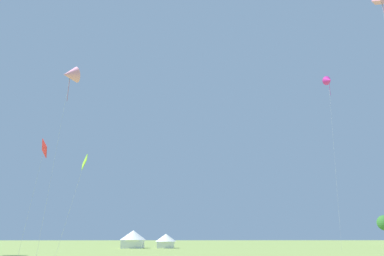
{
  "coord_description": "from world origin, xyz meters",
  "views": [
    {
      "loc": [
        -1.16,
        -2.85,
        2.16
      ],
      "look_at": [
        0.0,
        32.0,
        13.47
      ],
      "focal_mm": 31.33,
      "sensor_mm": 36.0,
      "label": 1
    }
  ],
  "objects_px": {
    "kite_pink_delta": "(70,75)",
    "festival_tent_center": "(133,238)",
    "kite_magenta_delta": "(329,81)",
    "festival_tent_right": "(166,240)",
    "kite_red_diamond": "(44,149)",
    "kite_lime_diamond": "(84,163)"
  },
  "relations": [
    {
      "from": "festival_tent_center",
      "to": "festival_tent_right",
      "type": "xyz_separation_m",
      "value": [
        6.35,
        0.0,
        -0.36
      ]
    },
    {
      "from": "festival_tent_right",
      "to": "kite_magenta_delta",
      "type": "bearing_deg",
      "value": -21.62
    },
    {
      "from": "kite_pink_delta",
      "to": "festival_tent_center",
      "type": "xyz_separation_m",
      "value": [
        2.98,
        35.35,
        -17.01
      ]
    },
    {
      "from": "festival_tent_center",
      "to": "kite_lime_diamond",
      "type": "bearing_deg",
      "value": -90.01
    },
    {
      "from": "kite_pink_delta",
      "to": "festival_tent_center",
      "type": "distance_m",
      "value": 39.34
    },
    {
      "from": "kite_pink_delta",
      "to": "kite_red_diamond",
      "type": "xyz_separation_m",
      "value": [
        -2.88,
        2.92,
        -7.59
      ]
    },
    {
      "from": "kite_pink_delta",
      "to": "festival_tent_center",
      "type": "relative_size",
      "value": 3.94
    },
    {
      "from": "kite_lime_diamond",
      "to": "festival_tent_right",
      "type": "height_order",
      "value": "kite_lime_diamond"
    },
    {
      "from": "kite_pink_delta",
      "to": "festival_tent_right",
      "type": "xyz_separation_m",
      "value": [
        9.33,
        35.35,
        -17.36
      ]
    },
    {
      "from": "kite_magenta_delta",
      "to": "festival_tent_right",
      "type": "relative_size",
      "value": 7.69
    },
    {
      "from": "kite_lime_diamond",
      "to": "festival_tent_center",
      "type": "distance_m",
      "value": 37.76
    },
    {
      "from": "kite_pink_delta",
      "to": "kite_red_diamond",
      "type": "height_order",
      "value": "kite_pink_delta"
    },
    {
      "from": "kite_magenta_delta",
      "to": "kite_red_diamond",
      "type": "bearing_deg",
      "value": -154.51
    },
    {
      "from": "kite_magenta_delta",
      "to": "kite_lime_diamond",
      "type": "distance_m",
      "value": 49.43
    },
    {
      "from": "kite_magenta_delta",
      "to": "kite_pink_delta",
      "type": "bearing_deg",
      "value": -149.69
    },
    {
      "from": "kite_pink_delta",
      "to": "kite_red_diamond",
      "type": "bearing_deg",
      "value": 134.69
    },
    {
      "from": "kite_red_diamond",
      "to": "kite_magenta_delta",
      "type": "distance_m",
      "value": 50.94
    },
    {
      "from": "kite_pink_delta",
      "to": "kite_magenta_delta",
      "type": "relative_size",
      "value": 0.64
    },
    {
      "from": "festival_tent_center",
      "to": "kite_magenta_delta",
      "type": "bearing_deg",
      "value": -18.16
    },
    {
      "from": "kite_lime_diamond",
      "to": "kite_red_diamond",
      "type": "bearing_deg",
      "value": 141.32
    },
    {
      "from": "kite_red_diamond",
      "to": "kite_lime_diamond",
      "type": "height_order",
      "value": "kite_red_diamond"
    },
    {
      "from": "kite_magenta_delta",
      "to": "festival_tent_right",
      "type": "xyz_separation_m",
      "value": [
        -30.48,
        12.08,
        -28.69
      ]
    }
  ]
}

